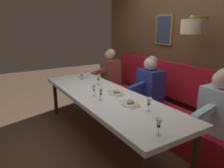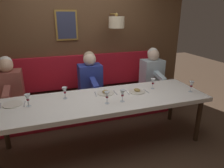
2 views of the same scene
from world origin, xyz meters
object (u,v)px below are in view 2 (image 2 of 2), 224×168
(wine_glass_1, at_px, (122,93))
(wine_glass_2, at_px, (153,82))
(diner_nearest, at_px, (152,70))
(diner_middle, at_px, (9,83))
(diner_near, at_px, (90,76))
(wine_glass_3, at_px, (107,95))
(dining_table, at_px, (104,102))
(wine_glass_4, at_px, (65,91))
(wine_glass_0, at_px, (191,84))
(wine_glass_5, at_px, (28,98))

(wine_glass_1, height_order, wine_glass_2, same)
(diner_nearest, bearing_deg, diner_middle, 90.00)
(diner_nearest, xyz_separation_m, wine_glass_2, (-0.75, 0.41, 0.04))
(diner_nearest, relative_size, diner_near, 1.00)
(wine_glass_2, xyz_separation_m, wine_glass_3, (-0.30, 0.83, 0.00))
(diner_near, bearing_deg, dining_table, -179.71)
(wine_glass_2, relative_size, wine_glass_4, 1.00)
(wine_glass_2, bearing_deg, diner_middle, 70.45)
(dining_table, height_order, wine_glass_1, wine_glass_1)
(diner_near, bearing_deg, wine_glass_1, -169.07)
(diner_middle, relative_size, wine_glass_0, 4.82)
(dining_table, distance_m, diner_nearest, 1.52)
(diner_middle, height_order, wine_glass_4, diner_middle)
(diner_middle, bearing_deg, wine_glass_5, -158.44)
(diner_nearest, bearing_deg, wine_glass_0, -176.38)
(wine_glass_3, xyz_separation_m, wine_glass_5, (0.23, 0.96, -0.00))
(wine_glass_4, bearing_deg, dining_table, -108.51)
(wine_glass_1, relative_size, wine_glass_4, 1.00)
(dining_table, relative_size, wine_glass_3, 17.70)
(diner_near, height_order, wine_glass_5, diner_near)
(wine_glass_1, height_order, wine_glass_4, same)
(wine_glass_0, bearing_deg, wine_glass_1, 90.27)
(dining_table, relative_size, wine_glass_0, 17.70)
(wine_glass_1, bearing_deg, diner_near, 10.93)
(wine_glass_1, bearing_deg, diner_nearest, -44.33)
(wine_glass_3, height_order, wine_glass_4, same)
(diner_middle, bearing_deg, diner_nearest, -90.00)
(dining_table, bearing_deg, wine_glass_2, -81.07)
(dining_table, bearing_deg, wine_glass_4, 71.49)
(wine_glass_0, relative_size, wine_glass_4, 1.00)
(diner_near, relative_size, wine_glass_1, 4.82)
(dining_table, xyz_separation_m, diner_middle, (0.88, 1.30, 0.13))
(wine_glass_4, height_order, wine_glass_5, same)
(wine_glass_0, bearing_deg, wine_glass_5, 84.12)
(dining_table, xyz_separation_m, diner_near, (0.88, 0.00, 0.13))
(wine_glass_1, bearing_deg, wine_glass_2, -64.12)
(diner_nearest, bearing_deg, wine_glass_1, 135.67)
(diner_near, distance_m, wine_glass_2, 1.12)
(dining_table, height_order, diner_middle, diner_middle)
(wine_glass_5, bearing_deg, dining_table, -93.90)
(diner_nearest, height_order, wine_glass_1, diner_nearest)
(diner_nearest, bearing_deg, wine_glass_4, 112.22)
(dining_table, distance_m, wine_glass_3, 0.24)
(wine_glass_2, distance_m, wine_glass_5, 1.80)
(wine_glass_3, bearing_deg, wine_glass_4, 55.81)
(dining_table, xyz_separation_m, wine_glass_2, (0.13, -0.82, 0.17))
(wine_glass_0, xyz_separation_m, wine_glass_1, (-0.01, 1.10, 0.00))
(diner_nearest, distance_m, diner_near, 1.23)
(wine_glass_5, bearing_deg, wine_glass_1, -101.51)
(wine_glass_0, height_order, wine_glass_1, same)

